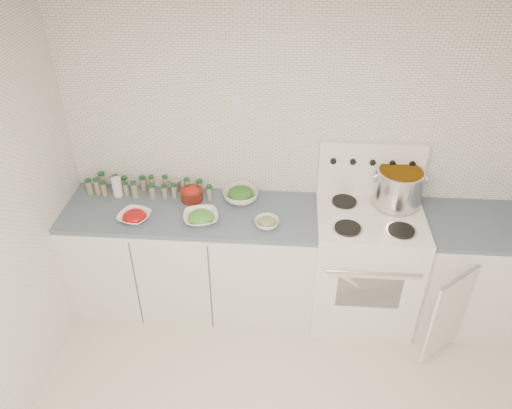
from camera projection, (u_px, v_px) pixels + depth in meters
name	position (u px, v px, depth m)	size (l,w,h in m)	color
room_walls	(312.00, 253.00, 2.23)	(3.54, 3.04, 2.52)	white
counter_left	(194.00, 258.00, 3.88)	(1.85, 0.62, 0.90)	white
stove	(364.00, 262.00, 3.77)	(0.76, 0.70, 1.36)	white
counter_right	(473.00, 272.00, 3.75)	(0.89, 0.88, 0.90)	white
stock_pot	(399.00, 185.00, 3.56)	(0.37, 0.34, 0.26)	silver
bowl_tomato	(134.00, 216.00, 3.52)	(0.27, 0.27, 0.07)	white
bowl_snowpea	(201.00, 217.00, 3.50)	(0.29, 0.29, 0.08)	white
bowl_broccoli	(241.00, 195.00, 3.71)	(0.32, 0.32, 0.11)	white
bowl_zucchini	(267.00, 222.00, 3.46)	(0.22, 0.22, 0.07)	white
bowl_pepper	(192.00, 194.00, 3.72)	(0.17, 0.17, 0.11)	#55180E
salt_canister	(117.00, 187.00, 3.75)	(0.07, 0.07, 0.15)	white
tin_can	(176.00, 185.00, 3.82)	(0.07, 0.07, 0.09)	#A09C88
spice_cluster	(141.00, 186.00, 3.78)	(0.97, 0.16, 0.14)	gray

